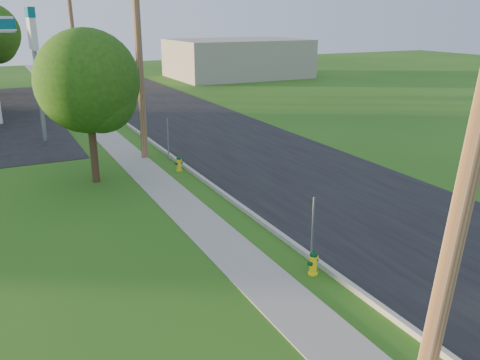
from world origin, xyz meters
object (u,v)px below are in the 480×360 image
utility_pole_near (477,134)px  hydrant_near (313,263)px  hydrant_far (113,116)px  price_pylon (33,37)px  hydrant_mid (179,164)px  utility_pole_far (74,38)px  utility_pole_mid (139,51)px  tree_verge (91,85)px

utility_pole_near → hydrant_near: size_ratio=13.78×
hydrant_near → hydrant_far: 22.11m
utility_pole_near → price_pylon: 23.83m
hydrant_mid → hydrant_far: (-0.16, 11.79, 0.07)m
utility_pole_far → price_pylon: 13.11m
utility_pole_mid → utility_pole_far: (0.00, 18.00, -0.15)m
price_pylon → hydrant_mid: (4.60, -8.33, -5.10)m
utility_pole_mid → price_pylon: utility_pole_mid is taller
tree_verge → hydrant_near: size_ratio=8.79×
utility_pole_mid → tree_verge: (-2.73, -2.79, -1.06)m
utility_pole_near → hydrant_near: 6.63m
tree_verge → hydrant_near: (3.41, -10.35, -3.56)m
tree_verge → hydrant_far: bearing=74.5°
utility_pole_near → hydrant_mid: utility_pole_near is taller
tree_verge → utility_pole_near: bearing=-79.8°
hydrant_mid → price_pylon: bearing=118.9°
tree_verge → utility_pole_mid: bearing=45.6°
utility_pole_far → price_pylon: bearing=-107.3°
hydrant_mid → hydrant_far: size_ratio=0.82×
hydrant_mid → hydrant_far: 11.79m
utility_pole_near → hydrant_near: bearing=82.0°
utility_pole_far → hydrant_near: (0.68, -31.15, -4.47)m
utility_pole_mid → tree_verge: bearing=-134.4°
price_pylon → hydrant_mid: size_ratio=9.93×
hydrant_far → tree_verge: bearing=-105.5°
utility_pole_near → utility_pole_mid: 18.00m
utility_pole_near → utility_pole_mid: utility_pole_mid is taller
utility_pole_far → hydrant_far: utility_pole_far is taller
utility_pole_far → hydrant_near: 31.47m
utility_pole_far → hydrant_far: (0.54, -9.04, -4.39)m
hydrant_mid → hydrant_far: hydrant_far is taller
utility_pole_mid → utility_pole_far: bearing=90.0°
price_pylon → hydrant_far: price_pylon is taller
hydrant_far → hydrant_mid: bearing=-89.2°
hydrant_near → tree_verge: bearing=108.2°
price_pylon → hydrant_far: bearing=38.0°
utility_pole_mid → hydrant_near: (0.68, -13.15, -4.62)m
price_pylon → tree_verge: size_ratio=1.13×
tree_verge → hydrant_near: bearing=-71.8°
utility_pole_far → hydrant_far: bearing=-86.6°
tree_verge → hydrant_mid: size_ratio=8.77×
utility_pole_mid → hydrant_mid: 5.46m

